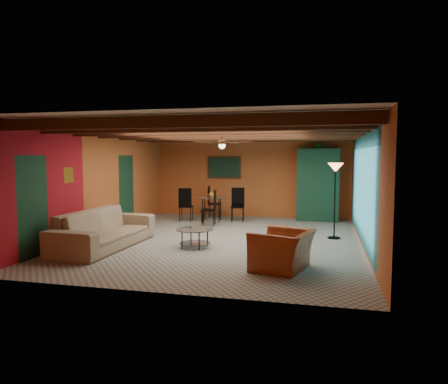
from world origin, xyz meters
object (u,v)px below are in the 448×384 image
(sofa, at_px, (105,229))
(dining_table, at_px, (212,204))
(coffee_table, at_px, (195,238))
(vase, at_px, (212,184))
(floor_lamp, at_px, (335,201))
(armchair, at_px, (283,250))
(potted_plant, at_px, (319,143))
(armoire, at_px, (318,186))

(sofa, bearing_deg, dining_table, -16.44)
(sofa, bearing_deg, coffee_table, -74.99)
(dining_table, height_order, vase, vase)
(floor_lamp, bearing_deg, sofa, -155.89)
(armchair, bearing_deg, vase, -136.80)
(dining_table, xyz_separation_m, potted_plant, (3.20, 0.99, 1.90))
(vase, bearing_deg, armchair, -61.80)
(dining_table, height_order, potted_plant, potted_plant)
(potted_plant, xyz_separation_m, vase, (-3.20, -0.99, -1.28))
(potted_plant, bearing_deg, coffee_table, -119.09)
(armchair, distance_m, armoire, 6.05)
(sofa, height_order, potted_plant, potted_plant)
(armchair, bearing_deg, potted_plant, -169.97)
(sofa, height_order, armchair, sofa)
(armchair, xyz_separation_m, vase, (-2.68, 4.99, 0.80))
(armoire, xyz_separation_m, vase, (-3.20, -0.99, 0.05))
(sofa, bearing_deg, armchair, -100.57)
(armoire, distance_m, floor_lamp, 2.93)
(dining_table, bearing_deg, sofa, -107.97)
(armoire, height_order, vase, armoire)
(armchair, xyz_separation_m, dining_table, (-2.68, 4.99, 0.17))
(dining_table, bearing_deg, floor_lamp, -27.51)
(vase, bearing_deg, armoire, 17.18)
(coffee_table, relative_size, floor_lamp, 0.45)
(vase, bearing_deg, sofa, -107.97)
(armoire, xyz_separation_m, potted_plant, (0.00, 0.00, 1.33))
(sofa, distance_m, armchair, 4.11)
(armchair, bearing_deg, coffee_table, -107.71)
(sofa, distance_m, floor_lamp, 5.49)
(floor_lamp, bearing_deg, potted_plant, 98.86)
(potted_plant, relative_size, vase, 2.37)
(floor_lamp, bearing_deg, armchair, -107.41)
(sofa, height_order, vase, vase)
(coffee_table, bearing_deg, vase, 99.43)
(potted_plant, height_order, vase, potted_plant)
(armoire, bearing_deg, coffee_table, -117.73)
(coffee_table, relative_size, armoire, 0.38)
(floor_lamp, bearing_deg, vase, 152.49)
(sofa, distance_m, potted_plant, 7.13)
(coffee_table, height_order, armoire, armoire)
(coffee_table, height_order, dining_table, dining_table)
(armchair, xyz_separation_m, floor_lamp, (0.97, 3.09, 0.58))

